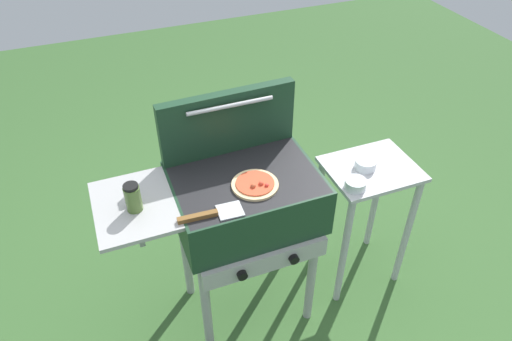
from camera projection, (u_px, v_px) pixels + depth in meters
The scene contains 9 objects.
ground_plane at pixel (248, 303), 2.61m from camera, with size 8.00×8.00×0.00m, color #38602D.
grill at pixel (243, 203), 2.12m from camera, with size 0.96×0.53×0.90m.
grill_lid_open at pixel (228, 122), 2.10m from camera, with size 0.63×0.09×0.30m.
pizza_pepperoni at pixel (255, 184), 1.99m from camera, with size 0.20×0.20×0.03m.
sauce_jar at pixel (133, 198), 1.85m from camera, with size 0.06×0.06×0.12m.
spatula at pixel (211, 214), 1.85m from camera, with size 0.26×0.10×0.02m.
prep_table at pixel (365, 200), 2.45m from camera, with size 0.44×0.36×0.76m.
topping_bowl_near at pixel (355, 184), 2.18m from camera, with size 0.10×0.10×0.04m.
topping_bowl_far at pixel (365, 164), 2.30m from camera, with size 0.10×0.10×0.04m.
Camera 1 is at (-0.53, -1.48, 2.20)m, focal length 33.21 mm.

